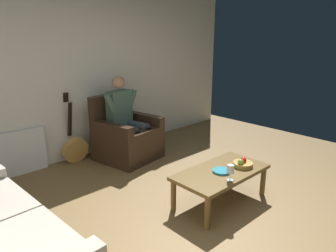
{
  "coord_description": "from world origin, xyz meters",
  "views": [
    {
      "loc": [
        2.55,
        1.63,
        1.85
      ],
      "look_at": [
        -0.2,
        -1.25,
        0.68
      ],
      "focal_mm": 33.44,
      "sensor_mm": 36.0,
      "label": 1
    }
  ],
  "objects_px": {
    "wine_glass_near": "(231,170)",
    "armchair": "(126,137)",
    "guitar": "(75,147)",
    "fruit_bowl": "(243,164)",
    "decorative_dish": "(222,171)",
    "person_seated": "(126,116)",
    "coffee_table": "(221,175)"
  },
  "relations": [
    {
      "from": "wine_glass_near",
      "to": "armchair",
      "type": "bearing_deg",
      "value": -94.69
    },
    {
      "from": "guitar",
      "to": "fruit_bowl",
      "type": "distance_m",
      "value": 2.49
    },
    {
      "from": "armchair",
      "to": "guitar",
      "type": "xyz_separation_m",
      "value": [
        0.66,
        -0.39,
        -0.1
      ]
    },
    {
      "from": "wine_glass_near",
      "to": "decorative_dish",
      "type": "bearing_deg",
      "value": -118.93
    },
    {
      "from": "fruit_bowl",
      "to": "decorative_dish",
      "type": "distance_m",
      "value": 0.31
    },
    {
      "from": "person_seated",
      "to": "decorative_dish",
      "type": "xyz_separation_m",
      "value": [
        0.07,
        1.86,
        -0.27
      ]
    },
    {
      "from": "fruit_bowl",
      "to": "person_seated",
      "type": "bearing_deg",
      "value": -83.25
    },
    {
      "from": "person_seated",
      "to": "fruit_bowl",
      "type": "height_order",
      "value": "person_seated"
    },
    {
      "from": "armchair",
      "to": "wine_glass_near",
      "type": "bearing_deg",
      "value": 75.55
    },
    {
      "from": "coffee_table",
      "to": "fruit_bowl",
      "type": "bearing_deg",
      "value": 159.17
    },
    {
      "from": "fruit_bowl",
      "to": "guitar",
      "type": "bearing_deg",
      "value": -68.99
    },
    {
      "from": "armchair",
      "to": "decorative_dish",
      "type": "relative_size",
      "value": 4.87
    },
    {
      "from": "wine_glass_near",
      "to": "decorative_dish",
      "type": "xyz_separation_m",
      "value": [
        -0.1,
        -0.18,
        -0.1
      ]
    },
    {
      "from": "person_seated",
      "to": "guitar",
      "type": "relative_size",
      "value": 1.21
    },
    {
      "from": "armchair",
      "to": "wine_glass_near",
      "type": "distance_m",
      "value": 2.06
    },
    {
      "from": "coffee_table",
      "to": "wine_glass_near",
      "type": "relative_size",
      "value": 6.53
    },
    {
      "from": "guitar",
      "to": "wine_glass_near",
      "type": "height_order",
      "value": "guitar"
    },
    {
      "from": "wine_glass_near",
      "to": "fruit_bowl",
      "type": "distance_m",
      "value": 0.42
    },
    {
      "from": "guitar",
      "to": "decorative_dish",
      "type": "relative_size",
      "value": 5.19
    },
    {
      "from": "wine_glass_near",
      "to": "decorative_dish",
      "type": "distance_m",
      "value": 0.23
    },
    {
      "from": "armchair",
      "to": "person_seated",
      "type": "height_order",
      "value": "person_seated"
    },
    {
      "from": "wine_glass_near",
      "to": "fruit_bowl",
      "type": "height_order",
      "value": "wine_glass_near"
    },
    {
      "from": "coffee_table",
      "to": "wine_glass_near",
      "type": "bearing_deg",
      "value": 58.45
    },
    {
      "from": "decorative_dish",
      "to": "coffee_table",
      "type": "bearing_deg",
      "value": -135.3
    },
    {
      "from": "coffee_table",
      "to": "guitar",
      "type": "relative_size",
      "value": 1.07
    },
    {
      "from": "person_seated",
      "to": "decorative_dish",
      "type": "distance_m",
      "value": 1.88
    },
    {
      "from": "coffee_table",
      "to": "guitar",
      "type": "height_order",
      "value": "guitar"
    },
    {
      "from": "person_seated",
      "to": "coffee_table",
      "type": "bearing_deg",
      "value": 79.06
    },
    {
      "from": "armchair",
      "to": "person_seated",
      "type": "bearing_deg",
      "value": 90.0
    },
    {
      "from": "coffee_table",
      "to": "fruit_bowl",
      "type": "height_order",
      "value": "fruit_bowl"
    },
    {
      "from": "decorative_dish",
      "to": "wine_glass_near",
      "type": "bearing_deg",
      "value": 61.07
    },
    {
      "from": "armchair",
      "to": "wine_glass_near",
      "type": "xyz_separation_m",
      "value": [
        0.17,
        2.04,
        0.18
      ]
    }
  ]
}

